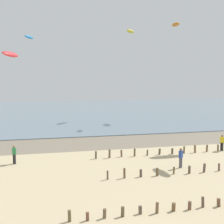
# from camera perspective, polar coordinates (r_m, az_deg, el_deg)

# --- Properties ---
(wet_sand_strip) EXTENTS (120.00, 7.83, 0.01)m
(wet_sand_strip) POSITION_cam_1_polar(r_m,az_deg,el_deg) (36.27, -7.75, -5.97)
(wet_sand_strip) COLOR #7A6D59
(wet_sand_strip) RESTS_ON ground
(sea) EXTENTS (160.00, 70.00, 0.10)m
(sea) POSITION_cam_1_polar(r_m,az_deg,el_deg) (74.69, -10.73, 0.18)
(sea) COLOR slate
(sea) RESTS_ON ground
(groyne_near) EXTENTS (12.09, 0.34, 0.64)m
(groyne_near) POSITION_cam_1_polar(r_m,az_deg,el_deg) (18.60, 11.13, -16.97)
(groyne_near) COLOR brown
(groyne_near) RESTS_ON ground
(groyne_far) EXTENTS (19.87, 0.33, 0.84)m
(groyne_far) POSITION_cam_1_polar(r_m,az_deg,el_deg) (32.54, 13.99, -6.85)
(groyne_far) COLOR brown
(groyne_far) RESTS_ON ground
(person_mid_beach) EXTENTS (0.38, 0.49, 1.71)m
(person_mid_beach) POSITION_cam_1_polar(r_m,az_deg,el_deg) (28.86, -17.84, -7.46)
(person_mid_beach) COLOR #232328
(person_mid_beach) RESTS_ON ground
(person_by_waterline) EXTENTS (0.49, 0.38, 1.71)m
(person_by_waterline) POSITION_cam_1_polar(r_m,az_deg,el_deg) (26.95, 12.74, -8.27)
(person_by_waterline) COLOR #4C4C56
(person_by_waterline) RESTS_ON ground
(person_left_flank) EXTENTS (0.29, 0.56, 1.71)m
(person_left_flank) POSITION_cam_1_polar(r_m,az_deg,el_deg) (34.54, 19.88, -5.33)
(person_left_flank) COLOR #232328
(person_left_flank) RESTS_ON ground
(kite_aloft_3) EXTENTS (2.76, 3.58, 0.60)m
(kite_aloft_3) POSITION_cam_1_polar(r_m,az_deg,el_deg) (61.36, 3.47, 14.83)
(kite_aloft_3) COLOR yellow
(kite_aloft_6) EXTENTS (1.46, 3.33, 0.80)m
(kite_aloft_6) POSITION_cam_1_polar(r_m,az_deg,el_deg) (61.53, 11.83, 15.73)
(kite_aloft_6) COLOR orange
(kite_aloft_8) EXTENTS (1.65, 2.51, 0.58)m
(kite_aloft_8) POSITION_cam_1_polar(r_m,az_deg,el_deg) (43.25, -15.28, 13.38)
(kite_aloft_8) COLOR #2384D1
(kite_aloft_12) EXTENTS (1.64, 2.36, 0.65)m
(kite_aloft_12) POSITION_cam_1_polar(r_m,az_deg,el_deg) (25.83, -18.50, 10.21)
(kite_aloft_12) COLOR red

